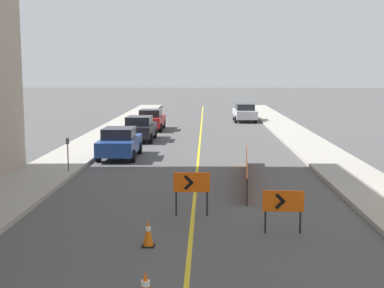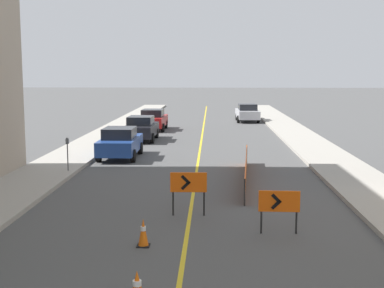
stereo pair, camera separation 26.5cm
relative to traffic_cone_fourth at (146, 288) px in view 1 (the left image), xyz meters
The scene contains 13 objects.
lane_stripe 21.71m from the traffic_cone_fourth, 88.02° to the left, with size 0.12×73.61×0.01m.
sidewalk_left 22.47m from the traffic_cone_fourth, 105.05° to the left, with size 2.71×73.61×0.17m.
sidewalk_right 22.90m from the traffic_cone_fourth, 71.33° to the left, with size 2.71×73.61×0.17m.
traffic_cone_fourth is the anchor object (origin of this frame).
traffic_cone_fifth 3.47m from the traffic_cone_fourth, 95.36° to the left, with size 0.33×0.33×0.73m.
arrow_barricade_primary 6.52m from the traffic_cone_fourth, 83.74° to the left, with size 1.13×0.09×1.36m.
arrow_barricade_secondary 5.74m from the traffic_cone_fourth, 54.95° to the left, with size 1.14×0.11×1.21m.
safety_mesh_fence 12.15m from the traffic_cone_fourth, 76.56° to the left, with size 0.65×8.32×0.92m.
parked_car_curb_near 17.75m from the traffic_cone_fourth, 100.75° to the left, with size 1.93×4.31×1.59m.
parked_car_curb_mid 24.61m from the traffic_cone_fourth, 97.33° to the left, with size 1.94×4.34×1.59m.
parked_car_curb_far 30.74m from the traffic_cone_fourth, 95.69° to the left, with size 1.95×4.35×1.59m.
parked_car_opposite_side 37.98m from the traffic_cone_fourth, 83.09° to the left, with size 1.97×4.37×1.59m.
parking_meter_near_curb 13.82m from the traffic_cone_fourth, 110.48° to the left, with size 0.12×0.11×1.45m.
Camera 1 is at (0.40, 5.37, 4.47)m, focal length 50.00 mm.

